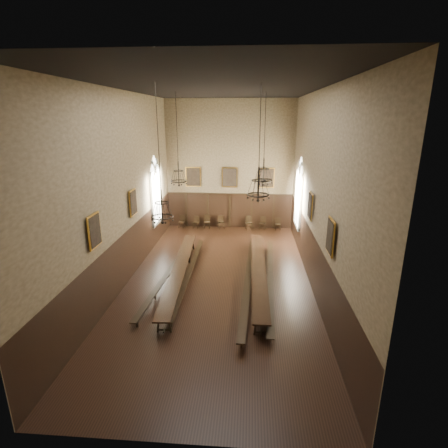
# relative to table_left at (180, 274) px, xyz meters

# --- Properties ---
(floor) EXTENTS (9.00, 18.00, 0.02)m
(floor) POSITION_rel_table_left_xyz_m (1.92, 0.07, -0.38)
(floor) COLOR black
(floor) RESTS_ON ground
(ceiling) EXTENTS (9.00, 18.00, 0.02)m
(ceiling) POSITION_rel_table_left_xyz_m (1.92, 0.07, 8.64)
(ceiling) COLOR black
(ceiling) RESTS_ON ground
(wall_back) EXTENTS (9.00, 0.02, 9.00)m
(wall_back) POSITION_rel_table_left_xyz_m (1.92, 9.08, 4.13)
(wall_back) COLOR #887353
(wall_back) RESTS_ON ground
(wall_front) EXTENTS (9.00, 0.02, 9.00)m
(wall_front) POSITION_rel_table_left_xyz_m (1.92, -8.94, 4.13)
(wall_front) COLOR #887353
(wall_front) RESTS_ON ground
(wall_left) EXTENTS (0.02, 18.00, 9.00)m
(wall_left) POSITION_rel_table_left_xyz_m (-2.59, 0.07, 4.13)
(wall_left) COLOR #887353
(wall_left) RESTS_ON ground
(wall_right) EXTENTS (0.02, 18.00, 9.00)m
(wall_right) POSITION_rel_table_left_xyz_m (6.43, 0.07, 4.13)
(wall_right) COLOR #887353
(wall_right) RESTS_ON ground
(wainscot_panelling) EXTENTS (9.00, 18.00, 2.50)m
(wainscot_panelling) POSITION_rel_table_left_xyz_m (1.92, 0.07, 0.88)
(wainscot_panelling) COLOR black
(wainscot_panelling) RESTS_ON floor
(table_left) EXTENTS (1.22, 9.61, 0.75)m
(table_left) POSITION_rel_table_left_xyz_m (0.00, 0.00, 0.00)
(table_left) COLOR black
(table_left) RESTS_ON floor
(table_right) EXTENTS (0.71, 9.69, 0.76)m
(table_right) POSITION_rel_table_left_xyz_m (3.88, 0.16, 0.00)
(table_right) COLOR black
(table_right) RESTS_ON floor
(bench_left_outer) EXTENTS (0.91, 9.28, 0.42)m
(bench_left_outer) POSITION_rel_table_left_xyz_m (-0.60, 0.21, -0.11)
(bench_left_outer) COLOR black
(bench_left_outer) RESTS_ON floor
(bench_left_inner) EXTENTS (0.33, 9.16, 0.41)m
(bench_left_inner) POSITION_rel_table_left_xyz_m (0.41, 0.30, -0.11)
(bench_left_inner) COLOR black
(bench_left_inner) RESTS_ON floor
(bench_right_inner) EXTENTS (0.77, 10.68, 0.48)m
(bench_right_inner) POSITION_rel_table_left_xyz_m (3.39, -0.11, -0.07)
(bench_right_inner) COLOR black
(bench_right_inner) RESTS_ON floor
(bench_right_outer) EXTENTS (0.79, 9.92, 0.45)m
(bench_right_outer) POSITION_rel_table_left_xyz_m (4.44, -0.10, -0.09)
(bench_right_outer) COLOR black
(bench_right_outer) RESTS_ON floor
(chair_0) EXTENTS (0.47, 0.47, 0.93)m
(chair_0) POSITION_rel_table_left_xyz_m (-1.57, 8.59, -0.09)
(chair_0) COLOR black
(chair_0) RESTS_ON floor
(chair_1) EXTENTS (0.46, 0.46, 0.89)m
(chair_1) POSITION_rel_table_left_xyz_m (-0.50, 8.58, -0.10)
(chair_1) COLOR black
(chair_1) RESTS_ON floor
(chair_2) EXTENTS (0.46, 0.46, 0.99)m
(chair_2) POSITION_rel_table_left_xyz_m (0.30, 8.59, -0.08)
(chair_2) COLOR black
(chair_2) RESTS_ON floor
(chair_3) EXTENTS (0.52, 0.52, 0.94)m
(chair_3) POSITION_rel_table_left_xyz_m (1.34, 8.60, -0.09)
(chair_3) COLOR black
(chair_3) RESTS_ON floor
(chair_5) EXTENTS (0.52, 0.52, 0.98)m
(chair_5) POSITION_rel_table_left_xyz_m (3.35, 8.56, -0.08)
(chair_5) COLOR black
(chair_5) RESTS_ON floor
(chair_6) EXTENTS (0.51, 0.51, 0.94)m
(chair_6) POSITION_rel_table_left_xyz_m (4.32, 8.64, -0.09)
(chair_6) COLOR black
(chair_6) RESTS_ON floor
(chair_7) EXTENTS (0.40, 0.40, 0.87)m
(chair_7) POSITION_rel_table_left_xyz_m (5.43, 8.60, -0.11)
(chair_7) COLOR black
(chair_7) RESTS_ON floor
(chandelier_back_left) EXTENTS (0.83, 0.83, 4.56)m
(chandelier_back_left) POSITION_rel_table_left_xyz_m (-0.35, 2.32, 4.52)
(chandelier_back_left) COLOR black
(chandelier_back_left) RESTS_ON ceiling
(chandelier_back_right) EXTENTS (0.93, 0.93, 4.54)m
(chandelier_back_right) POSITION_rel_table_left_xyz_m (4.05, 2.70, 4.53)
(chandelier_back_right) COLOR black
(chandelier_back_right) RESTS_ON ceiling
(chandelier_front_left) EXTENTS (0.88, 0.88, 5.10)m
(chandelier_front_left) POSITION_rel_table_left_xyz_m (-0.05, -2.57, 4.01)
(chandelier_front_left) COLOR black
(chandelier_front_left) RESTS_ON ceiling
(chandelier_front_right) EXTENTS (0.88, 0.88, 4.28)m
(chandelier_front_right) POSITION_rel_table_left_xyz_m (3.69, -1.98, 4.78)
(chandelier_front_right) COLOR black
(chandelier_front_right) RESTS_ON ceiling
(portrait_back_0) EXTENTS (1.10, 0.12, 1.40)m
(portrait_back_0) POSITION_rel_table_left_xyz_m (-0.68, 8.95, 3.33)
(portrait_back_0) COLOR gold
(portrait_back_0) RESTS_ON wall_back
(portrait_back_1) EXTENTS (1.10, 0.12, 1.40)m
(portrait_back_1) POSITION_rel_table_left_xyz_m (1.92, 8.95, 3.33)
(portrait_back_1) COLOR gold
(portrait_back_1) RESTS_ON wall_back
(portrait_back_2) EXTENTS (1.10, 0.12, 1.40)m
(portrait_back_2) POSITION_rel_table_left_xyz_m (4.52, 8.95, 3.33)
(portrait_back_2) COLOR gold
(portrait_back_2) RESTS_ON wall_back
(portrait_left_0) EXTENTS (0.12, 1.00, 1.30)m
(portrait_left_0) POSITION_rel_table_left_xyz_m (-2.46, 1.07, 3.33)
(portrait_left_0) COLOR gold
(portrait_left_0) RESTS_ON wall_left
(portrait_left_1) EXTENTS (0.12, 1.00, 1.30)m
(portrait_left_1) POSITION_rel_table_left_xyz_m (-2.46, -3.43, 3.33)
(portrait_left_1) COLOR gold
(portrait_left_1) RESTS_ON wall_left
(portrait_right_0) EXTENTS (0.12, 1.00, 1.30)m
(portrait_right_0) POSITION_rel_table_left_xyz_m (6.30, 1.07, 3.33)
(portrait_right_0) COLOR gold
(portrait_right_0) RESTS_ON wall_right
(portrait_right_1) EXTENTS (0.12, 1.00, 1.30)m
(portrait_right_1) POSITION_rel_table_left_xyz_m (6.30, -3.43, 3.33)
(portrait_right_1) COLOR gold
(portrait_right_1) RESTS_ON wall_right
(window_right) EXTENTS (0.20, 2.20, 4.60)m
(window_right) POSITION_rel_table_left_xyz_m (6.35, 5.57, 3.03)
(window_right) COLOR white
(window_right) RESTS_ON wall_right
(window_left) EXTENTS (0.20, 2.20, 4.60)m
(window_left) POSITION_rel_table_left_xyz_m (-2.51, 5.57, 3.03)
(window_left) COLOR white
(window_left) RESTS_ON wall_left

